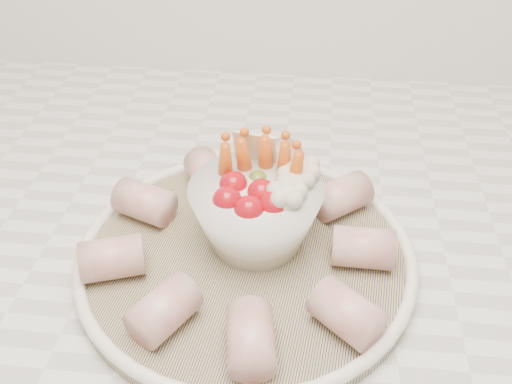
# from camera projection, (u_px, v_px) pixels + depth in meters

# --- Properties ---
(serving_platter) EXTENTS (0.35, 0.35, 0.02)m
(serving_platter) POSITION_uv_depth(u_px,v_px,m) (246.00, 255.00, 0.54)
(serving_platter) COLOR navy
(serving_platter) RESTS_ON kitchen_counter
(veggie_bowl) EXTENTS (0.12, 0.12, 0.10)m
(veggie_bowl) POSITION_uv_depth(u_px,v_px,m) (259.00, 208.00, 0.53)
(veggie_bowl) COLOR silver
(veggie_bowl) RESTS_ON serving_platter
(cured_meat_rolls) EXTENTS (0.28, 0.29, 0.04)m
(cured_meat_rolls) POSITION_uv_depth(u_px,v_px,m) (246.00, 238.00, 0.53)
(cured_meat_rolls) COLOR #AD4F4F
(cured_meat_rolls) RESTS_ON serving_platter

